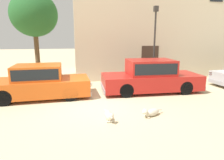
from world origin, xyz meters
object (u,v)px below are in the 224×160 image
(parked_sedan_nearest, at_px, (39,82))
(stray_dog_tan, at_px, (109,115))
(stray_dog_spotted, at_px, (151,112))
(acacia_tree_left, at_px, (34,15))
(parked_sedan_second, at_px, (151,76))
(street_lamp, at_px, (155,36))

(parked_sedan_nearest, bearing_deg, stray_dog_tan, -51.04)
(stray_dog_spotted, distance_m, acacia_tree_left, 8.82)
(parked_sedan_nearest, bearing_deg, stray_dog_spotted, -37.90)
(parked_sedan_second, bearing_deg, parked_sedan_nearest, -177.19)
(parked_sedan_nearest, distance_m, street_lamp, 6.41)
(street_lamp, bearing_deg, parked_sedan_nearest, -165.26)
(parked_sedan_second, height_order, acacia_tree_left, acacia_tree_left)
(parked_sedan_second, relative_size, street_lamp, 1.16)
(parked_sedan_second, xyz_separation_m, street_lamp, (0.75, 1.47, 1.91))
(parked_sedan_nearest, distance_m, parked_sedan_second, 5.15)
(stray_dog_spotted, xyz_separation_m, stray_dog_tan, (-1.46, -0.03, 0.02))
(stray_dog_spotted, relative_size, street_lamp, 0.22)
(street_lamp, xyz_separation_m, acacia_tree_left, (-6.55, 2.07, 1.20))
(stray_dog_tan, bearing_deg, parked_sedan_nearest, -143.06)
(stray_dog_spotted, bearing_deg, acacia_tree_left, -79.48)
(stray_dog_spotted, relative_size, stray_dog_tan, 0.94)
(stray_dog_spotted, relative_size, acacia_tree_left, 0.18)
(stray_dog_spotted, xyz_separation_m, acacia_tree_left, (-4.65, 6.50, 3.73))
(parked_sedan_nearest, height_order, acacia_tree_left, acacia_tree_left)
(acacia_tree_left, bearing_deg, parked_sedan_second, -31.46)
(stray_dog_tan, height_order, street_lamp, street_lamp)
(parked_sedan_nearest, height_order, parked_sedan_second, parked_sedan_second)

